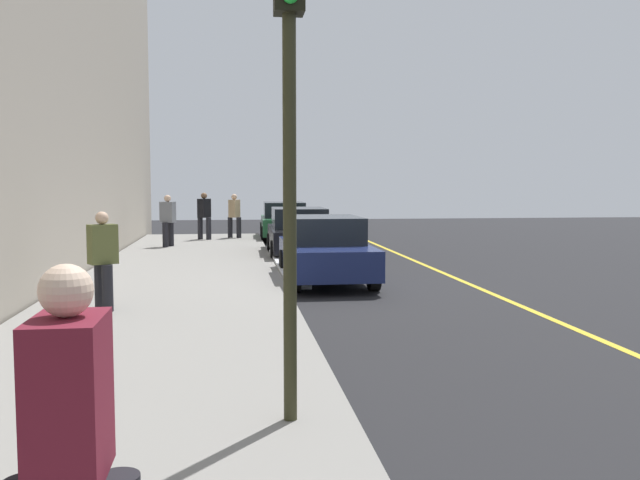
% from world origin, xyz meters
% --- Properties ---
extents(ground_plane, '(56.00, 56.00, 0.00)m').
position_xyz_m(ground_plane, '(0.00, 0.00, 0.00)').
color(ground_plane, black).
extents(sidewalk, '(28.00, 4.60, 0.15)m').
position_xyz_m(sidewalk, '(0.00, -3.30, 0.07)').
color(sidewalk, gray).
rests_on(sidewalk, ground).
extents(lane_stripe_centre, '(28.00, 0.14, 0.01)m').
position_xyz_m(lane_stripe_centre, '(0.00, 3.20, 0.00)').
color(lane_stripe_centre, gold).
rests_on(lane_stripe_centre, ground).
extents(snow_bank_curb, '(6.72, 0.56, 0.22)m').
position_xyz_m(snow_bank_curb, '(-2.66, -0.70, 0.11)').
color(snow_bank_curb, white).
rests_on(snow_bank_curb, ground).
extents(parked_car_green, '(4.43, 1.99, 1.51)m').
position_xyz_m(parked_car_green, '(-12.41, -0.03, 0.76)').
color(parked_car_green, black).
rests_on(parked_car_green, ground).
extents(parked_car_black, '(4.46, 1.95, 1.51)m').
position_xyz_m(parked_car_black, '(-5.88, -0.05, 0.76)').
color(parked_car_black, black).
rests_on(parked_car_black, ground).
extents(parked_car_navy, '(4.34, 1.92, 1.51)m').
position_xyz_m(parked_car_navy, '(-0.34, 0.01, 0.76)').
color(parked_car_navy, black).
rests_on(parked_car_navy, ground).
extents(pedestrian_olive_coat, '(0.50, 0.53, 1.66)m').
position_xyz_m(pedestrian_olive_coat, '(3.45, -4.27, 1.03)').
color(pedestrian_olive_coat, black).
rests_on(pedestrian_olive_coat, sidewalk).
extents(pedestrian_grey_coat, '(0.54, 0.55, 1.73)m').
position_xyz_m(pedestrian_grey_coat, '(-8.29, -4.24, 1.07)').
color(pedestrian_grey_coat, black).
rests_on(pedestrian_grey_coat, sidewalk).
extents(pedestrian_burgundy_coat, '(0.49, 0.59, 1.79)m').
position_xyz_m(pedestrian_burgundy_coat, '(12.34, -2.82, 1.10)').
color(pedestrian_burgundy_coat, black).
rests_on(pedestrian_burgundy_coat, sidewalk).
extents(pedestrian_black_coat, '(0.56, 0.52, 1.77)m').
position_xyz_m(pedestrian_black_coat, '(-11.17, -3.15, 1.09)').
color(pedestrian_black_coat, black).
rests_on(pedestrian_black_coat, sidewalk).
extents(pedestrian_tan_coat, '(0.54, 0.52, 1.71)m').
position_xyz_m(pedestrian_tan_coat, '(-11.82, -2.02, 1.06)').
color(pedestrian_tan_coat, black).
rests_on(pedestrian_tan_coat, sidewalk).
extents(traffic_light_pole, '(0.35, 0.26, 4.29)m').
position_xyz_m(traffic_light_pole, '(9.30, -1.61, 3.05)').
color(traffic_light_pole, '#2D2D19').
rests_on(traffic_light_pole, sidewalk).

